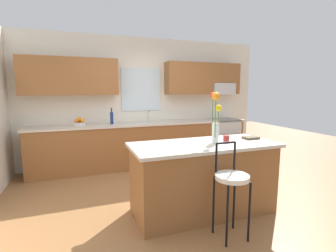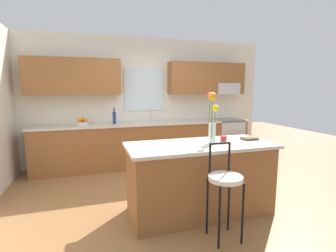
% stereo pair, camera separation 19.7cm
% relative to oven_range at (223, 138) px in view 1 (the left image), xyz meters
% --- Properties ---
extents(ground_plane, '(14.00, 14.00, 0.00)m').
position_rel_oven_range_xyz_m(ground_plane, '(-1.89, -1.68, -0.46)').
color(ground_plane, olive).
extents(back_wall_assembly, '(5.60, 0.50, 2.70)m').
position_rel_oven_range_xyz_m(back_wall_assembly, '(-1.85, 0.31, 1.05)').
color(back_wall_assembly, silver).
rests_on(back_wall_assembly, ground).
extents(counter_run, '(4.56, 0.64, 0.92)m').
position_rel_oven_range_xyz_m(counter_run, '(-1.89, 0.02, 0.01)').
color(counter_run, brown).
rests_on(counter_run, ground).
extents(sink_faucet, '(0.02, 0.13, 0.23)m').
position_rel_oven_range_xyz_m(sink_faucet, '(-1.78, 0.17, 0.60)').
color(sink_faucet, '#B7BABC').
rests_on(sink_faucet, counter_run).
extents(oven_range, '(0.60, 0.64, 0.92)m').
position_rel_oven_range_xyz_m(oven_range, '(0.00, 0.00, 0.00)').
color(oven_range, '#B7BABC').
rests_on(oven_range, ground).
extents(kitchen_island, '(1.88, 0.82, 0.92)m').
position_rel_oven_range_xyz_m(kitchen_island, '(-1.71, -2.22, 0.00)').
color(kitchen_island, brown).
rests_on(kitchen_island, ground).
extents(bar_stool_near, '(0.36, 0.36, 1.04)m').
position_rel_oven_range_xyz_m(bar_stool_near, '(-1.71, -2.84, 0.18)').
color(bar_stool_near, black).
rests_on(bar_stool_near, ground).
extents(flower_vase, '(0.16, 0.17, 0.65)m').
position_rel_oven_range_xyz_m(flower_vase, '(-1.57, -2.25, 0.81)').
color(flower_vase, silver).
rests_on(flower_vase, kitchen_island).
extents(mug_ceramic, '(0.08, 0.08, 0.09)m').
position_rel_oven_range_xyz_m(mug_ceramic, '(-1.40, -2.25, 0.51)').
color(mug_ceramic, '#A52D28').
rests_on(mug_ceramic, kitchen_island).
extents(cookbook, '(0.20, 0.15, 0.03)m').
position_rel_oven_range_xyz_m(cookbook, '(-0.95, -2.18, 0.48)').
color(cookbook, brown).
rests_on(cookbook, kitchen_island).
extents(fruit_bowl_oranges, '(0.24, 0.24, 0.16)m').
position_rel_oven_range_xyz_m(fruit_bowl_oranges, '(-3.18, 0.03, 0.52)').
color(fruit_bowl_oranges, silver).
rests_on(fruit_bowl_oranges, counter_run).
extents(bottle_olive_oil, '(0.06, 0.06, 0.32)m').
position_rel_oven_range_xyz_m(bottle_olive_oil, '(-2.57, 0.02, 0.59)').
color(bottle_olive_oil, navy).
rests_on(bottle_olive_oil, counter_run).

